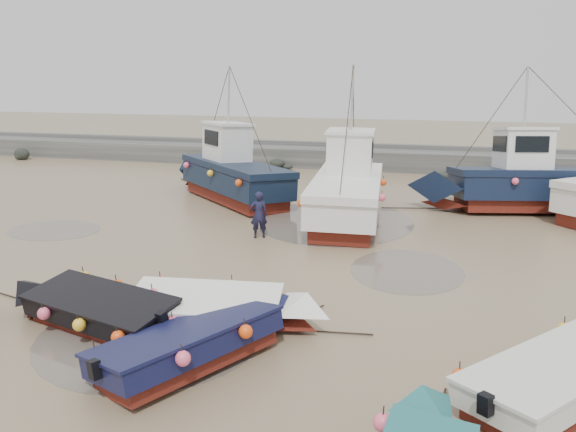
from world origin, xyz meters
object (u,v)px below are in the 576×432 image
cabin_boat_2 (532,182)px  person (259,238)px  dinghy_1 (204,337)px  dinghy_4 (92,303)px  dinghy_3 (575,369)px  dinghy_5 (220,306)px  cabin_boat_1 (348,187)px  cabin_boat_0 (228,172)px

cabin_boat_2 → person: bearing=111.7°
dinghy_1 → dinghy_4: (-3.33, 0.96, 0.00)m
dinghy_3 → cabin_boat_2: (1.46, 15.50, 0.77)m
dinghy_3 → person: size_ratio=3.21×
dinghy_3 → dinghy_1: bearing=-134.6°
dinghy_3 → person: bearing=177.7°
dinghy_3 → cabin_boat_2: bearing=125.9°
dinghy_4 → person: (1.73, 8.04, -0.54)m
dinghy_3 → dinghy_5: bearing=-146.5°
dinghy_1 → cabin_boat_1: 12.82m
cabin_boat_1 → person: size_ratio=6.23×
dinghy_4 → cabin_boat_2: cabin_boat_2 is taller
dinghy_4 → cabin_boat_2: size_ratio=0.54×
dinghy_5 → dinghy_4: bearing=-86.0°
cabin_boat_1 → cabin_boat_0: bearing=156.7°
cabin_boat_0 → dinghy_5: bearing=-118.3°
cabin_boat_0 → cabin_boat_2: bearing=-42.9°
dinghy_1 → dinghy_5: (-0.25, 1.56, 0.01)m
dinghy_3 → cabin_boat_1: bearing=158.1°
person → dinghy_4: bearing=50.5°
dinghy_4 → cabin_boat_1: size_ratio=0.56×
dinghy_3 → cabin_boat_1: (-6.18, 12.22, 0.78)m
cabin_boat_0 → dinghy_4: bearing=-131.2°
dinghy_4 → cabin_boat_1: cabin_boat_1 is taller
dinghy_4 → cabin_boat_2: bearing=-23.2°
dinghy_1 → cabin_boat_2: (8.78, 16.03, 0.76)m
dinghy_1 → cabin_boat_0: cabin_boat_0 is taller
dinghy_1 → cabin_boat_0: (-4.94, 14.85, 0.80)m
cabin_boat_1 → dinghy_1: bearing=-99.2°
dinghy_4 → dinghy_5: (3.09, 0.59, 0.00)m
dinghy_4 → dinghy_5: size_ratio=1.03×
dinghy_3 → cabin_boat_1: size_ratio=0.52×
cabin_boat_0 → person: cabin_boat_0 is taller
dinghy_1 → dinghy_4: same height
dinghy_1 → cabin_boat_1: bearing=114.8°
dinghy_3 → dinghy_4: 10.66m
dinghy_1 → dinghy_3: size_ratio=1.04×
dinghy_1 → cabin_boat_0: size_ratio=0.71×
dinghy_5 → person: size_ratio=3.38×
cabin_boat_1 → cabin_boat_2: 8.32m
cabin_boat_0 → cabin_boat_1: (6.08, -2.11, -0.03)m
dinghy_4 → dinghy_5: bearing=-63.5°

